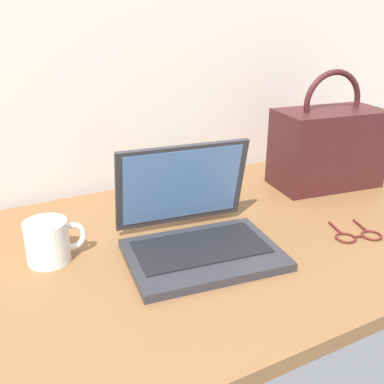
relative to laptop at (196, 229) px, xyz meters
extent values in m
cube|color=brown|center=(0.02, 0.03, -0.06)|extent=(1.60, 0.76, 0.03)
cube|color=#2D2D33|center=(-0.01, -0.05, -0.04)|extent=(0.34, 0.26, 0.02)
cube|color=black|center=(0.00, -0.03, -0.03)|extent=(0.29, 0.17, 0.00)
cube|color=#2D2D33|center=(0.01, 0.09, 0.07)|extent=(0.30, 0.10, 0.20)
cube|color=#4C72A5|center=(0.01, 0.08, 0.07)|extent=(0.27, 0.08, 0.17)
cylinder|color=white|center=(-0.29, 0.10, 0.00)|extent=(0.09, 0.09, 0.09)
torus|color=white|center=(-0.24, 0.10, 0.00)|extent=(0.06, 0.01, 0.06)
cylinder|color=brown|center=(-0.29, 0.10, 0.04)|extent=(0.08, 0.08, 0.00)
torus|color=#591E19|center=(0.32, -0.12, -0.04)|extent=(0.06, 0.06, 0.01)
torus|color=#591E19|center=(0.38, -0.14, -0.04)|extent=(0.06, 0.06, 0.01)
cube|color=#591E19|center=(0.35, -0.13, -0.04)|extent=(0.02, 0.01, 0.00)
cube|color=#591E19|center=(0.33, -0.08, -0.04)|extent=(0.02, 0.06, 0.00)
cube|color=#591E19|center=(0.39, -0.09, -0.04)|extent=(0.02, 0.06, 0.00)
cube|color=#3F1919|center=(0.51, 0.16, 0.06)|extent=(0.32, 0.20, 0.22)
torus|color=#3F1919|center=(0.51, 0.16, 0.19)|extent=(0.18, 0.04, 0.18)
cube|color=#334C99|center=(0.12, 0.26, -0.03)|extent=(0.23, 0.18, 0.02)
cube|color=#8C4C8C|center=(0.12, 0.26, -0.01)|extent=(0.18, 0.17, 0.03)
cube|color=#3F7F4C|center=(0.12, 0.26, 0.03)|extent=(0.20, 0.19, 0.04)
camera|label=1|loc=(-0.40, -0.74, 0.43)|focal=41.59mm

